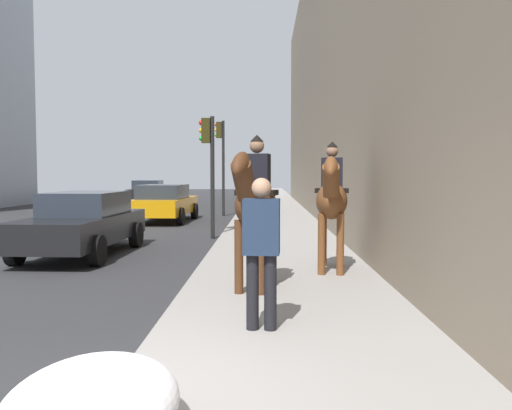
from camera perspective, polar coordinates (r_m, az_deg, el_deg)
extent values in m
ellipsoid|color=#4C2B16|center=(8.19, 0.02, 0.04)|extent=(1.58, 0.84, 0.66)
cylinder|color=#4C2B16|center=(7.80, 0.47, -5.57)|extent=(0.13, 0.13, 1.08)
cylinder|color=#4C2B16|center=(7.87, -1.82, -5.49)|extent=(0.13, 0.13, 1.08)
cylinder|color=#4C2B16|center=(8.67, 1.69, -4.67)|extent=(0.13, 0.13, 1.08)
cylinder|color=#4C2B16|center=(8.74, -0.38, -4.61)|extent=(0.13, 0.13, 1.08)
cylinder|color=#4C2B16|center=(7.43, -1.24, 2.38)|extent=(0.67, 0.40, 0.68)
ellipsoid|color=#4C2B16|center=(7.23, -1.64, 4.33)|extent=(0.66, 0.34, 0.49)
cylinder|color=black|center=(8.90, 1.00, -0.34)|extent=(0.30, 0.15, 0.55)
cube|color=black|center=(8.23, 0.10, 1.32)|extent=(0.55, 0.67, 0.08)
cube|color=black|center=(8.23, 0.10, 3.51)|extent=(0.35, 0.43, 0.55)
sphere|color=#8C664C|center=(8.24, 0.10, 6.26)|extent=(0.22, 0.22, 0.22)
cone|color=black|center=(8.25, 0.10, 7.09)|extent=(0.24, 0.24, 0.10)
ellipsoid|color=brown|center=(9.77, 8.00, 0.45)|extent=(1.56, 0.76, 0.66)
cylinder|color=brown|center=(9.39, 8.89, -4.14)|extent=(0.13, 0.13, 1.06)
cylinder|color=brown|center=(9.39, 6.93, -4.12)|extent=(0.13, 0.13, 1.06)
cylinder|color=brown|center=(10.28, 8.90, -3.49)|extent=(0.13, 0.13, 1.06)
cylinder|color=brown|center=(10.29, 7.12, -3.47)|extent=(0.13, 0.13, 1.06)
cylinder|color=brown|center=(8.99, 7.92, 2.42)|extent=(0.67, 0.37, 0.68)
ellipsoid|color=brown|center=(8.78, 7.91, 4.02)|extent=(0.65, 0.31, 0.49)
cylinder|color=black|center=(10.49, 8.06, 0.10)|extent=(0.29, 0.14, 0.55)
cube|color=black|center=(9.81, 8.01, 1.52)|extent=(0.52, 0.66, 0.08)
cube|color=black|center=(9.81, 8.03, 3.36)|extent=(0.33, 0.42, 0.55)
sphere|color=#8C664C|center=(9.82, 8.05, 5.67)|extent=(0.22, 0.22, 0.22)
cone|color=black|center=(9.82, 8.05, 6.37)|extent=(0.23, 0.23, 0.10)
cylinder|color=black|center=(6.11, -0.37, -9.16)|extent=(0.14, 0.14, 0.85)
cylinder|color=black|center=(6.09, 1.53, -9.20)|extent=(0.14, 0.14, 0.85)
cube|color=#1E2D47|center=(5.98, 0.58, -2.29)|extent=(0.29, 0.42, 0.62)
sphere|color=tan|center=(5.95, 0.58, 1.83)|extent=(0.22, 0.22, 0.22)
cube|color=black|center=(12.90, -17.89, -2.36)|extent=(4.65, 1.86, 0.60)
cube|color=#262D38|center=(13.12, -17.50, 0.19)|extent=(2.23, 1.57, 0.52)
cylinder|color=black|center=(11.32, -16.44, -4.65)|extent=(0.65, 0.24, 0.64)
cylinder|color=black|center=(11.99, -24.10, -4.36)|extent=(0.65, 0.24, 0.64)
cylinder|color=black|center=(14.01, -12.54, -3.07)|extent=(0.65, 0.24, 0.64)
cylinder|color=black|center=(14.56, -18.97, -2.93)|extent=(0.65, 0.24, 0.64)
cube|color=black|center=(34.27, -11.40, 1.20)|extent=(4.20, 1.97, 0.60)
cube|color=#262D38|center=(34.50, -11.34, 2.14)|extent=(2.19, 1.68, 0.52)
cylinder|color=black|center=(32.87, -10.23, 0.60)|extent=(0.65, 0.24, 0.64)
cylinder|color=black|center=(33.21, -13.35, 0.59)|extent=(0.65, 0.24, 0.64)
cylinder|color=black|center=(35.40, -9.56, 0.80)|extent=(0.65, 0.24, 0.64)
cylinder|color=black|center=(35.72, -12.46, 0.79)|extent=(0.65, 0.24, 0.64)
cube|color=orange|center=(21.18, -9.61, -0.08)|extent=(4.62, 2.03, 0.60)
cube|color=#262D38|center=(20.89, -9.80, 1.41)|extent=(2.34, 1.70, 0.52)
cylinder|color=black|center=(22.78, -11.01, -0.61)|extent=(0.65, 0.25, 0.64)
cylinder|color=black|center=(22.38, -6.52, -0.64)|extent=(0.65, 0.25, 0.64)
cylinder|color=black|center=(20.08, -13.05, -1.16)|extent=(0.65, 0.25, 0.64)
cylinder|color=black|center=(19.63, -7.98, -1.20)|extent=(0.65, 0.25, 0.64)
cylinder|color=black|center=(15.41, -4.62, 2.86)|extent=(0.12, 0.12, 3.48)
cube|color=#2D280C|center=(15.47, -5.31, 7.83)|extent=(0.20, 0.24, 0.70)
sphere|color=red|center=(15.51, -5.80, 8.63)|extent=(0.14, 0.14, 0.14)
sphere|color=orange|center=(15.49, -5.80, 7.82)|extent=(0.14, 0.14, 0.14)
sphere|color=green|center=(15.47, -5.79, 7.01)|extent=(0.14, 0.14, 0.14)
cylinder|color=black|center=(23.68, -3.47, 3.86)|extent=(0.12, 0.12, 4.16)
cube|color=#2D280C|center=(23.76, -3.92, 7.91)|extent=(0.20, 0.24, 0.70)
sphere|color=red|center=(23.79, -4.24, 8.43)|extent=(0.14, 0.14, 0.14)
sphere|color=orange|center=(23.78, -4.24, 7.90)|extent=(0.14, 0.14, 0.14)
sphere|color=green|center=(23.76, -4.23, 7.38)|extent=(0.14, 0.14, 0.14)
ellipsoid|color=white|center=(3.88, -16.91, -19.49)|extent=(1.46, 1.12, 0.50)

